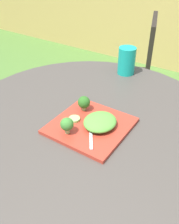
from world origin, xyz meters
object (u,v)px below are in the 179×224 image
at_px(salad_plate, 90,126).
at_px(drinking_glass, 126,62).
at_px(fork, 91,131).
at_px(patio_chair, 133,69).

xyz_separation_m(salad_plate, drinking_glass, (-0.10, 0.48, 0.05)).
bearing_deg(salad_plate, fork, -55.43).
bearing_deg(patio_chair, fork, -73.56).
height_order(patio_chair, drinking_glass, patio_chair).
distance_m(patio_chair, fork, 1.11).
relative_size(patio_chair, fork, 6.58).
height_order(patio_chair, fork, patio_chair).
xyz_separation_m(patio_chair, fork, (0.31, -1.04, 0.24)).
bearing_deg(salad_plate, drinking_glass, 101.49).
distance_m(salad_plate, fork, 0.04).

